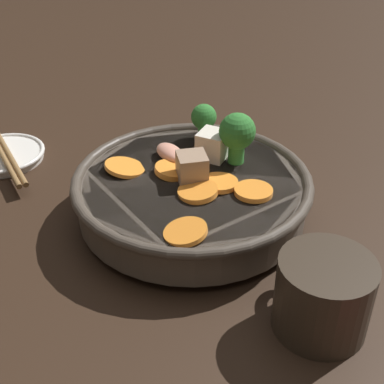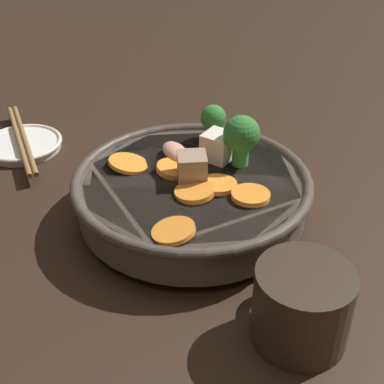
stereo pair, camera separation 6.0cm
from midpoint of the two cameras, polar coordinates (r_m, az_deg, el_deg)
name	(u,v)px [view 1 (the left image)]	position (r m, az deg, el deg)	size (l,w,h in m)	color
ground_plane	(192,217)	(0.62, -2.77, -2.75)	(3.00, 3.00, 0.00)	black
stirfry_bowl	(193,189)	(0.60, -2.77, 0.19)	(0.27, 0.27, 0.11)	#51473D
side_saucer	(4,155)	(0.78, -21.54, 3.64)	(0.11, 0.11, 0.01)	white
dark_mug	(322,294)	(0.48, 10.23, -10.83)	(0.10, 0.08, 0.07)	#33281E
chopsticks_pair	(2,149)	(0.77, -21.69, 4.25)	(0.21, 0.08, 0.01)	olive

